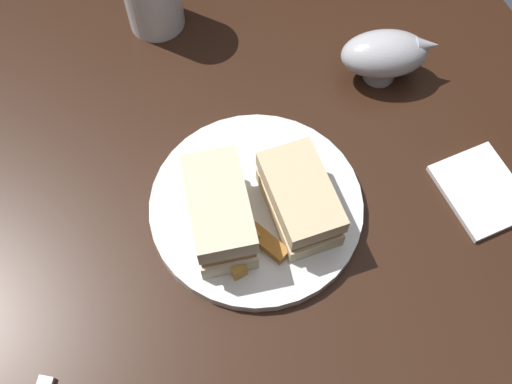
% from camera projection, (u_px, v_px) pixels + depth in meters
% --- Properties ---
extents(ground_plane, '(6.00, 6.00, 0.00)m').
position_uv_depth(ground_plane, '(256.00, 341.00, 1.40)').
color(ground_plane, '#333842').
extents(dining_table, '(1.01, 0.92, 0.75)m').
position_uv_depth(dining_table, '(256.00, 292.00, 1.07)').
color(dining_table, black).
rests_on(dining_table, ground).
extents(plate, '(0.26, 0.26, 0.02)m').
position_uv_depth(plate, '(256.00, 206.00, 0.72)').
color(plate, white).
rests_on(plate, dining_table).
extents(sandwich_half_left, '(0.13, 0.08, 0.07)m').
position_uv_depth(sandwich_half_left, '(219.00, 212.00, 0.66)').
color(sandwich_half_left, beige).
rests_on(sandwich_half_left, plate).
extents(sandwich_half_right, '(0.12, 0.07, 0.06)m').
position_uv_depth(sandwich_half_right, '(300.00, 199.00, 0.68)').
color(sandwich_half_right, beige).
rests_on(sandwich_half_right, plate).
extents(potato_wedge_front, '(0.04, 0.02, 0.02)m').
position_uv_depth(potato_wedge_front, '(233.00, 259.00, 0.66)').
color(potato_wedge_front, gold).
rests_on(potato_wedge_front, plate).
extents(potato_wedge_middle, '(0.02, 0.04, 0.02)m').
position_uv_depth(potato_wedge_middle, '(243.00, 241.00, 0.68)').
color(potato_wedge_middle, gold).
rests_on(potato_wedge_middle, plate).
extents(potato_wedge_back, '(0.06, 0.04, 0.01)m').
position_uv_depth(potato_wedge_back, '(267.00, 243.00, 0.68)').
color(potato_wedge_back, '#AD702D').
rests_on(potato_wedge_back, plate).
extents(gravy_boat, '(0.10, 0.13, 0.07)m').
position_uv_depth(gravy_boat, '(385.00, 54.00, 0.78)').
color(gravy_boat, '#B7B7BC').
rests_on(gravy_boat, dining_table).
extents(napkin, '(0.11, 0.09, 0.01)m').
position_uv_depth(napkin, '(482.00, 191.00, 0.73)').
color(napkin, white).
rests_on(napkin, dining_table).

